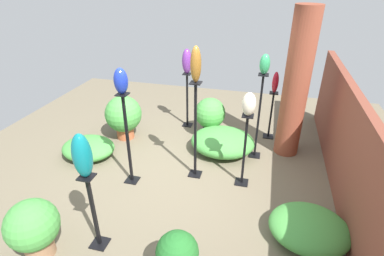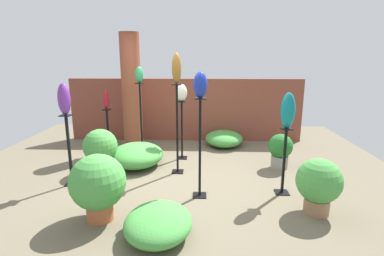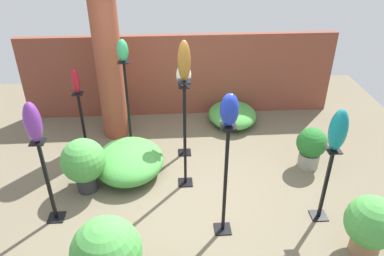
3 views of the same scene
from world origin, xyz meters
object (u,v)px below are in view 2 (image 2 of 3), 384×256
art_vase_violet (64,99)px  art_vase_teal (288,110)px  potted_plant_back_center (319,183)px  art_vase_bronze (177,69)px  pedestal_ivory (182,133)px  potted_plant_front_right (280,149)px  art_vase_jade (139,75)px  art_vase_ruby (106,100)px  pedestal_cobalt (200,152)px  potted_plant_near_pillar (98,184)px  pedestal_jade (141,123)px  pedestal_violet (70,153)px  pedestal_ruby (108,133)px  art_vase_cobalt (200,85)px  potted_plant_mid_right (100,147)px  pedestal_teal (284,164)px  art_vase_ivory (182,93)px  brick_pillar (132,92)px  pedestal_bronze (177,133)px

art_vase_violet → art_vase_teal: size_ratio=0.95×
potted_plant_back_center → art_vase_bronze: bearing=144.9°
pedestal_ivory → potted_plant_front_right: 1.91m
art_vase_jade → potted_plant_front_right: bearing=-12.9°
art_vase_violet → art_vase_ruby: art_vase_violet is taller
pedestal_cobalt → potted_plant_near_pillar: pedestal_cobalt is taller
pedestal_jade → pedestal_violet: (-0.85, -1.48, -0.18)m
pedestal_violet → pedestal_ivory: (1.69, 1.34, 0.01)m
pedestal_ruby → potted_plant_near_pillar: pedestal_ruby is taller
pedestal_cobalt → potted_plant_near_pillar: bearing=-150.4°
art_vase_cobalt → art_vase_teal: (1.25, 0.15, -0.37)m
art_vase_cobalt → potted_plant_mid_right: art_vase_cobalt is taller
pedestal_teal → art_vase_cobalt: size_ratio=2.82×
pedestal_cobalt → art_vase_ivory: (-0.38, 1.68, 0.66)m
pedestal_jade → pedestal_cobalt: size_ratio=1.03×
pedestal_ivory → art_vase_bronze: art_vase_bronze is taller
potted_plant_back_center → pedestal_violet: bearing=167.8°
pedestal_ruby → pedestal_cobalt: bearing=-45.6°
pedestal_jade → art_vase_jade: art_vase_jade is taller
art_vase_ruby → art_vase_ivory: bearing=-12.3°
pedestal_violet → art_vase_bronze: size_ratio=2.27×
pedestal_jade → art_vase_ivory: bearing=-9.3°
art_vase_ruby → art_vase_ivory: art_vase_ivory is taller
art_vase_ruby → art_vase_bronze: art_vase_bronze is taller
art_vase_bronze → pedestal_teal: bearing=-25.2°
art_vase_violet → pedestal_jade: bearing=60.2°
art_vase_bronze → potted_plant_mid_right: (-1.36, -0.04, -1.37)m
brick_pillar → pedestal_cobalt: 2.86m
pedestal_ruby → art_vase_teal: (3.24, -1.89, 0.85)m
art_vase_violet → art_vase_teal: bearing=-3.3°
art_vase_bronze → potted_plant_mid_right: 1.93m
art_vase_violet → potted_plant_mid_right: art_vase_violet is taller
pedestal_violet → art_vase_bronze: art_vase_bronze is taller
pedestal_violet → pedestal_teal: 3.32m
pedestal_violet → pedestal_teal: size_ratio=1.13×
art_vase_cobalt → pedestal_violet: bearing=170.8°
pedestal_ruby → art_vase_violet: size_ratio=1.92×
pedestal_jade → pedestal_bronze: (0.82, -0.89, 0.03)m
brick_pillar → pedestal_ivory: bearing=-30.6°
art_vase_bronze → art_vase_ivory: bearing=88.1°
art_vase_ruby → art_vase_jade: bearing=-15.6°
art_vase_ruby → art_vase_bronze: (1.59, -1.11, 0.69)m
potted_plant_back_center → art_vase_jade: bearing=140.7°
art_vase_ivory → potted_plant_front_right: art_vase_ivory is taller
potted_plant_mid_right → pedestal_violet: bearing=-119.2°
art_vase_jade → art_vase_teal: size_ratio=0.62×
art_vase_teal → pedestal_jade: bearing=145.9°
pedestal_teal → art_vase_cobalt: (-1.25, -0.15, 1.18)m
pedestal_ivory → potted_plant_back_center: size_ratio=1.56×
potted_plant_back_center → pedestal_ruby: bearing=145.0°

